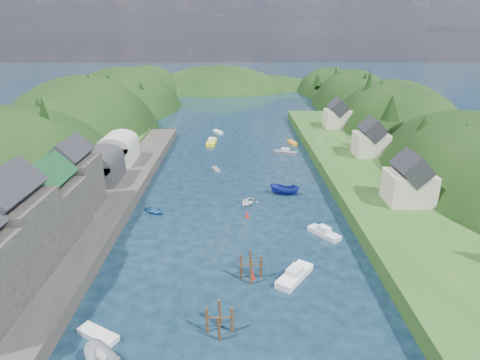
{
  "coord_description": "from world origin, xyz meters",
  "views": [
    {
      "loc": [
        -0.43,
        -37.47,
        28.59
      ],
      "look_at": [
        0.0,
        28.0,
        4.0
      ],
      "focal_mm": 30.0,
      "sensor_mm": 36.0,
      "label": 1
    }
  ],
  "objects_px": {
    "piling_cluster_near": "(220,322)",
    "piling_cluster_far": "(251,269)",
    "channel_buoy_far": "(247,215)",
    "channel_buoy_near": "(253,275)"
  },
  "relations": [
    {
      "from": "piling_cluster_near",
      "to": "piling_cluster_far",
      "type": "xyz_separation_m",
      "value": [
        3.44,
        9.41,
        0.13
      ]
    },
    {
      "from": "piling_cluster_far",
      "to": "channel_buoy_far",
      "type": "height_order",
      "value": "piling_cluster_far"
    },
    {
      "from": "piling_cluster_near",
      "to": "channel_buoy_far",
      "type": "relative_size",
      "value": 3.17
    },
    {
      "from": "piling_cluster_far",
      "to": "piling_cluster_near",
      "type": "bearing_deg",
      "value": -110.07
    },
    {
      "from": "piling_cluster_far",
      "to": "channel_buoy_far",
      "type": "bearing_deg",
      "value": 90.17
    },
    {
      "from": "piling_cluster_far",
      "to": "channel_buoy_near",
      "type": "bearing_deg",
      "value": -41.23
    },
    {
      "from": "piling_cluster_far",
      "to": "channel_buoy_near",
      "type": "height_order",
      "value": "piling_cluster_far"
    },
    {
      "from": "piling_cluster_near",
      "to": "channel_buoy_near",
      "type": "distance_m",
      "value": 9.94
    },
    {
      "from": "piling_cluster_near",
      "to": "channel_buoy_far",
      "type": "height_order",
      "value": "piling_cluster_near"
    },
    {
      "from": "piling_cluster_far",
      "to": "channel_buoy_near",
      "type": "relative_size",
      "value": 3.41
    }
  ]
}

